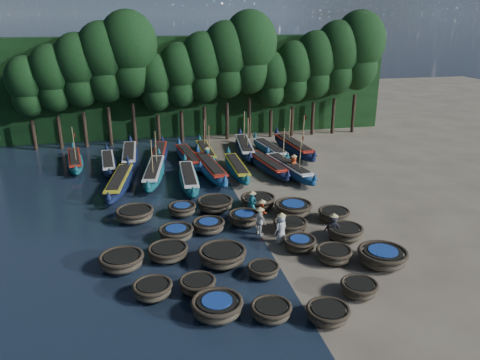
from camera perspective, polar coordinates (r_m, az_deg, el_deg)
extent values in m
plane|color=gray|center=(29.15, 1.44, -4.92)|extent=(120.00, 120.00, 0.00)
cube|color=black|center=(50.15, -5.15, 11.37)|extent=(40.00, 3.00, 10.00)
ellipsoid|color=#4B422F|center=(20.47, -2.80, -15.42)|extent=(2.47, 2.47, 0.70)
torus|color=#362E20|center=(20.28, -2.82, -14.66)|extent=(2.24, 2.24, 0.21)
cylinder|color=black|center=(20.26, -2.82, -14.56)|extent=(1.70, 1.70, 0.06)
cylinder|color=navy|center=(20.23, -2.82, -14.46)|extent=(1.31, 1.31, 0.04)
ellipsoid|color=#4B422F|center=(20.39, 3.81, -15.79)|extent=(2.08, 2.08, 0.58)
torus|color=#362E20|center=(20.23, 3.83, -15.16)|extent=(1.76, 1.76, 0.18)
cylinder|color=black|center=(20.21, 3.83, -15.08)|extent=(1.33, 1.33, 0.05)
ellipsoid|color=#4B422F|center=(20.53, 10.66, -15.85)|extent=(2.01, 2.01, 0.58)
torus|color=#362E20|center=(20.38, 10.71, -15.23)|extent=(1.85, 1.85, 0.18)
cylinder|color=black|center=(20.36, 10.71, -15.15)|extent=(1.41, 1.41, 0.05)
ellipsoid|color=#4B422F|center=(22.38, 14.31, -12.85)|extent=(1.78, 1.78, 0.62)
torus|color=#362E20|center=(22.23, 14.37, -12.21)|extent=(1.73, 1.73, 0.19)
cylinder|color=black|center=(22.21, 14.38, -12.13)|extent=(1.30, 1.30, 0.06)
ellipsoid|color=#4B422F|center=(21.96, -10.59, -13.18)|extent=(1.68, 1.68, 0.64)
torus|color=#362E20|center=(21.80, -10.64, -12.51)|extent=(1.83, 1.83, 0.19)
cylinder|color=black|center=(21.78, -10.65, -12.42)|extent=(1.37, 1.37, 0.06)
ellipsoid|color=#4B422F|center=(22.07, -5.20, -12.77)|extent=(2.04, 2.04, 0.60)
torus|color=#362E20|center=(21.92, -5.22, -12.15)|extent=(1.72, 1.72, 0.18)
cylinder|color=black|center=(21.90, -5.22, -12.07)|extent=(1.29, 1.29, 0.05)
ellipsoid|color=#4B422F|center=(23.16, 2.86, -11.08)|extent=(1.79, 1.79, 0.56)
torus|color=#362E20|center=(23.02, 2.87, -10.51)|extent=(1.60, 1.60, 0.17)
cylinder|color=black|center=(23.01, 2.87, -10.43)|extent=(1.19, 1.19, 0.05)
ellipsoid|color=#4B422F|center=(24.85, 11.37, -9.07)|extent=(2.12, 2.12, 0.66)
torus|color=#362E20|center=(24.71, 11.41, -8.44)|extent=(1.89, 1.89, 0.20)
cylinder|color=black|center=(24.69, 11.42, -8.35)|extent=(1.42, 1.42, 0.06)
ellipsoid|color=#4B422F|center=(25.11, 16.95, -9.14)|extent=(2.91, 2.91, 0.76)
torus|color=#362E20|center=(24.95, 17.03, -8.42)|extent=(2.54, 2.54, 0.23)
cylinder|color=black|center=(24.93, 17.04, -8.33)|extent=(1.94, 1.94, 0.07)
cylinder|color=navy|center=(24.91, 17.05, -8.23)|extent=(1.49, 1.49, 0.05)
ellipsoid|color=#4B422F|center=(24.47, -14.22, -9.73)|extent=(2.12, 2.12, 0.70)
torus|color=#362E20|center=(24.31, -14.29, -9.05)|extent=(2.26, 2.26, 0.21)
cylinder|color=black|center=(24.29, -14.30, -8.96)|extent=(1.71, 1.71, 0.06)
ellipsoid|color=#4B422F|center=(24.91, -8.76, -8.85)|extent=(2.22, 2.22, 0.63)
torus|color=#362E20|center=(24.77, -8.79, -8.25)|extent=(2.13, 2.13, 0.19)
cylinder|color=black|center=(24.75, -8.80, -8.17)|extent=(1.62, 1.62, 0.06)
ellipsoid|color=#4B422F|center=(24.18, -2.20, -9.40)|extent=(2.76, 2.76, 0.74)
torus|color=#362E20|center=(24.02, -2.21, -8.67)|extent=(2.51, 2.51, 0.23)
cylinder|color=black|center=(23.99, -2.21, -8.57)|extent=(1.91, 1.91, 0.07)
ellipsoid|color=#4B422F|center=(25.75, 7.25, -7.82)|extent=(1.96, 1.96, 0.60)
torus|color=#362E20|center=(25.62, 7.28, -7.27)|extent=(1.81, 1.81, 0.18)
cylinder|color=black|center=(25.60, 7.28, -7.19)|extent=(1.37, 1.37, 0.05)
cylinder|color=navy|center=(25.59, 7.28, -7.12)|extent=(1.05, 1.05, 0.04)
ellipsoid|color=#4B422F|center=(27.23, 12.65, -6.44)|extent=(2.21, 2.21, 0.72)
torus|color=#362E20|center=(27.08, 12.71, -5.80)|extent=(2.07, 2.07, 0.22)
cylinder|color=black|center=(27.06, 12.71, -5.71)|extent=(1.56, 1.56, 0.07)
ellipsoid|color=#4B422F|center=(26.77, -7.79, -6.63)|extent=(1.98, 1.98, 0.68)
torus|color=#362E20|center=(26.64, -7.82, -6.01)|extent=(2.01, 2.01, 0.21)
cylinder|color=black|center=(26.62, -7.82, -5.93)|extent=(1.51, 1.51, 0.06)
cylinder|color=navy|center=(26.60, -7.83, -5.85)|extent=(1.16, 1.16, 0.04)
ellipsoid|color=#4B422F|center=(27.52, -3.84, -5.76)|extent=(2.11, 2.11, 0.65)
torus|color=#362E20|center=(27.40, -3.86, -5.19)|extent=(1.93, 1.93, 0.20)
cylinder|color=black|center=(27.38, -3.86, -5.12)|extent=(1.45, 1.45, 0.06)
cylinder|color=navy|center=(27.36, -3.86, -5.04)|extent=(1.12, 1.12, 0.04)
ellipsoid|color=#4B422F|center=(28.37, 0.52, -4.85)|extent=(2.01, 2.01, 0.70)
torus|color=#362E20|center=(28.24, 0.52, -4.24)|extent=(2.00, 2.00, 0.21)
cylinder|color=black|center=(28.22, 0.53, -4.16)|extent=(1.50, 1.50, 0.06)
cylinder|color=navy|center=(28.21, 0.53, -4.08)|extent=(1.15, 1.15, 0.04)
ellipsoid|color=#4B422F|center=(27.70, 6.13, -5.69)|extent=(1.86, 1.86, 0.63)
torus|color=#362E20|center=(27.58, 6.15, -5.13)|extent=(2.00, 2.00, 0.19)
cylinder|color=black|center=(27.56, 6.15, -5.06)|extent=(1.52, 1.52, 0.06)
ellipsoid|color=#4B422F|center=(29.54, 11.37, -4.31)|extent=(1.91, 1.91, 0.64)
torus|color=#362E20|center=(29.42, 11.40, -3.78)|extent=(1.96, 1.96, 0.19)
cylinder|color=black|center=(29.41, 11.41, -3.71)|extent=(1.48, 1.48, 0.06)
ellipsoid|color=#4B422F|center=(29.60, -12.69, -4.26)|extent=(2.29, 2.29, 0.72)
torus|color=#362E20|center=(29.46, -12.74, -3.66)|extent=(2.35, 2.35, 0.22)
cylinder|color=black|center=(29.45, -12.75, -3.58)|extent=(1.79, 1.79, 0.07)
ellipsoid|color=#4B422F|center=(29.93, -7.07, -3.72)|extent=(1.82, 1.82, 0.64)
torus|color=#362E20|center=(29.82, -7.09, -3.19)|extent=(1.83, 1.83, 0.19)
cylinder|color=black|center=(29.80, -7.10, -3.13)|extent=(1.37, 1.37, 0.06)
cylinder|color=navy|center=(29.79, -7.10, -3.06)|extent=(1.05, 1.05, 0.04)
ellipsoid|color=#4B422F|center=(30.45, -3.07, -3.11)|extent=(2.55, 2.55, 0.71)
torus|color=#362E20|center=(30.33, -3.08, -2.53)|extent=(2.37, 2.37, 0.21)
cylinder|color=black|center=(30.31, -3.08, -2.46)|extent=(1.81, 1.81, 0.06)
ellipsoid|color=#4B422F|center=(30.76, 2.21, -2.81)|extent=(2.70, 2.70, 0.75)
torus|color=#362E20|center=(30.63, 2.22, -2.21)|extent=(2.31, 2.31, 0.23)
cylinder|color=black|center=(30.62, 2.22, -2.13)|extent=(1.75, 1.75, 0.07)
ellipsoid|color=#4B422F|center=(29.87, 6.48, -3.64)|extent=(2.81, 2.81, 0.74)
torus|color=#362E20|center=(29.73, 6.51, -3.02)|extent=(2.42, 2.42, 0.23)
cylinder|color=black|center=(29.72, 6.51, -2.94)|extent=(1.84, 1.84, 0.07)
cylinder|color=navy|center=(29.70, 6.52, -2.86)|extent=(1.41, 1.41, 0.05)
ellipsoid|color=#0E1435|center=(35.04, -14.46, -0.37)|extent=(2.67, 8.23, 1.01)
cone|color=#0E1435|center=(38.53, -13.55, 2.55)|extent=(0.45, 0.45, 0.61)
cone|color=#0E1435|center=(31.20, -15.78, -1.78)|extent=(0.45, 0.45, 0.51)
cube|color=gold|center=(34.90, -14.52, 0.29)|extent=(2.00, 6.36, 0.12)
cube|color=black|center=(34.87, -14.53, 0.41)|extent=(1.61, 5.52, 0.10)
ellipsoid|color=#0E4A51|center=(36.64, -10.42, 0.82)|extent=(2.69, 8.26, 1.02)
cone|color=#0E4A51|center=(40.21, -9.89, 3.52)|extent=(0.45, 0.45, 0.61)
cone|color=#0E4A51|center=(32.73, -11.21, -0.39)|extent=(0.45, 0.45, 0.51)
cube|color=white|center=(36.51, -10.46, 1.45)|extent=(2.02, 6.39, 0.12)
cube|color=black|center=(36.48, -10.47, 1.57)|extent=(1.62, 5.54, 0.10)
cylinder|color=#997F4C|center=(37.31, -10.22, 3.79)|extent=(0.07, 0.24, 2.84)
cylinder|color=#997F4C|center=(34.70, -10.68, 2.56)|extent=(0.07, 0.24, 2.84)
plane|color=red|center=(34.34, -10.56, 4.54)|extent=(0.00, 0.36, 0.36)
ellipsoid|color=#0E4A51|center=(35.08, -6.27, 0.14)|extent=(1.68, 7.82, 0.97)
cone|color=#0E4A51|center=(38.49, -6.76, 2.87)|extent=(0.43, 0.43, 0.58)
cone|color=#0E4A51|center=(31.33, -5.75, -1.11)|extent=(0.43, 0.43, 0.49)
cube|color=white|center=(34.95, -6.29, 0.77)|extent=(1.24, 6.06, 0.12)
cube|color=black|center=(34.92, -6.30, 0.90)|extent=(0.95, 5.27, 0.10)
ellipsoid|color=navy|center=(37.00, -3.66, 1.33)|extent=(2.37, 8.56, 1.06)
cone|color=navy|center=(40.64, -5.19, 3.97)|extent=(0.46, 0.46, 0.63)
cone|color=navy|center=(33.04, -1.83, 0.26)|extent=(0.46, 0.46, 0.53)
cube|color=#AB2215|center=(36.87, -3.67, 1.99)|extent=(1.77, 6.63, 0.13)
cube|color=black|center=(36.84, -3.68, 2.11)|extent=(1.40, 5.76, 0.11)
ellipsoid|color=#0E4A51|center=(37.20, -0.39, 1.38)|extent=(1.43, 7.52, 0.94)
cone|color=#0E4A51|center=(40.46, -1.44, 3.78)|extent=(0.41, 0.41, 0.56)
cone|color=#0E4A51|center=(33.63, 0.87, 0.38)|extent=(0.41, 0.41, 0.47)
cube|color=gold|center=(37.08, -0.39, 1.95)|extent=(1.05, 5.83, 0.11)
cube|color=black|center=(37.06, -0.39, 2.07)|extent=(0.79, 5.08, 0.09)
ellipsoid|color=#0E1435|center=(37.99, 3.29, 1.75)|extent=(2.53, 7.82, 0.96)
cone|color=#0E1435|center=(41.11, 1.14, 4.08)|extent=(0.42, 0.42, 0.58)
cone|color=#0E1435|center=(34.61, 5.88, 0.89)|extent=(0.42, 0.42, 0.48)
cube|color=#AB2215|center=(37.87, 3.30, 2.34)|extent=(1.90, 6.05, 0.12)
cube|color=black|center=(37.85, 3.30, 2.45)|extent=(1.52, 5.25, 0.10)
ellipsoid|color=navy|center=(37.27, 5.98, 1.36)|extent=(2.78, 8.20, 1.01)
cone|color=navy|center=(40.43, 3.40, 3.86)|extent=(0.44, 0.44, 0.61)
cone|color=navy|center=(33.86, 9.12, 0.40)|extent=(0.44, 0.44, 0.50)
cube|color=white|center=(37.14, 6.00, 1.98)|extent=(2.09, 6.34, 0.12)
cube|color=black|center=(37.12, 6.00, 2.10)|extent=(1.68, 5.50, 0.10)
cylinder|color=#997F4C|center=(37.88, 5.34, 4.23)|extent=(0.07, 0.24, 2.82)
cylinder|color=#997F4C|center=(35.58, 7.35, 3.14)|extent=(0.07, 0.24, 2.82)
plane|color=red|center=(35.33, 7.65, 5.08)|extent=(0.00, 0.35, 0.35)
ellipsoid|color=#0E4A51|center=(41.54, -19.48, 2.16)|extent=(2.28, 7.34, 0.90)
cone|color=#0E4A51|center=(44.78, -19.73, 4.13)|extent=(0.40, 0.40, 0.54)
cone|color=#0E4A51|center=(38.01, -19.38, 1.46)|extent=(0.40, 0.40, 0.45)
cube|color=#AB2215|center=(41.43, -19.54, 2.66)|extent=(1.71, 5.68, 0.11)
cube|color=black|center=(41.41, -19.55, 2.76)|extent=(1.37, 4.93, 0.09)
cylinder|color=#997F4C|center=(42.21, -19.63, 4.45)|extent=(0.06, 0.21, 2.53)
cylinder|color=#997F4C|center=(39.85, -19.51, 3.62)|extent=(0.06, 0.21, 2.53)
plane|color=red|center=(39.58, -19.50, 5.17)|extent=(0.00, 0.32, 0.32)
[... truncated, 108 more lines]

